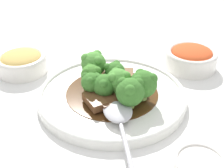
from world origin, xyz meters
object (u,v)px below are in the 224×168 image
(beef_strip_1, at_px, (112,101))
(beef_strip_3, at_px, (95,101))
(beef_strip_0, at_px, (132,86))
(serving_spoon, at_px, (119,116))
(side_bowl_appetizer, at_px, (22,62))
(broccoli_floret_6, at_px, (92,74))
(broccoli_floret_2, at_px, (94,64))
(main_plate, at_px, (112,95))
(broccoli_floret_0, at_px, (118,80))
(broccoli_floret_7, at_px, (104,85))
(broccoli_floret_4, at_px, (91,82))
(sauce_dish, at_px, (200,163))
(broccoli_floret_1, at_px, (130,92))
(broccoli_floret_3, at_px, (143,83))
(beef_strip_2, at_px, (119,75))
(side_bowl_kimchi, at_px, (191,57))
(broccoli_floret_5, at_px, (114,71))

(beef_strip_1, height_order, beef_strip_3, same)
(beef_strip_0, height_order, serving_spoon, serving_spoon)
(serving_spoon, distance_m, side_bowl_appetizer, 0.28)
(beef_strip_0, bearing_deg, side_bowl_appetizer, 171.69)
(beef_strip_3, xyz_separation_m, broccoli_floret_6, (-0.02, 0.05, 0.02))
(broccoli_floret_2, xyz_separation_m, side_bowl_appetizer, (-0.17, 0.02, -0.03))
(main_plate, relative_size, beef_strip_0, 4.36)
(broccoli_floret_0, relative_size, broccoli_floret_7, 1.15)
(broccoli_floret_4, bearing_deg, beef_strip_0, 29.74)
(broccoli_floret_6, xyz_separation_m, side_bowl_appetizer, (-0.17, 0.05, -0.03))
(main_plate, distance_m, broccoli_floret_2, 0.07)
(sauce_dish, bearing_deg, serving_spoon, 158.99)
(beef_strip_0, distance_m, broccoli_floret_7, 0.06)
(broccoli_floret_0, height_order, sauce_dish, broccoli_floret_0)
(broccoli_floret_1, bearing_deg, sauce_dish, -36.15)
(broccoli_floret_3, distance_m, broccoli_floret_4, 0.09)
(main_plate, height_order, broccoli_floret_3, broccoli_floret_3)
(beef_strip_2, bearing_deg, broccoli_floret_7, -98.16)
(broccoli_floret_1, relative_size, broccoli_floret_2, 0.94)
(beef_strip_0, distance_m, sauce_dish, 0.19)
(beef_strip_0, relative_size, side_bowl_appetizer, 0.59)
(beef_strip_1, relative_size, side_bowl_kimchi, 0.53)
(broccoli_floret_0, height_order, side_bowl_kimchi, broccoli_floret_0)
(broccoli_floret_4, bearing_deg, broccoli_floret_2, 102.66)
(broccoli_floret_2, distance_m, broccoli_floret_7, 0.06)
(main_plate, height_order, serving_spoon, serving_spoon)
(broccoli_floret_1, distance_m, broccoli_floret_2, 0.11)
(broccoli_floret_1, bearing_deg, serving_spoon, -102.60)
(beef_strip_3, xyz_separation_m, broccoli_floret_5, (0.02, 0.07, 0.02))
(broccoli_floret_3, distance_m, side_bowl_appetizer, 0.28)
(broccoli_floret_0, bearing_deg, side_bowl_appetizer, 164.80)
(beef_strip_1, distance_m, broccoli_floret_5, 0.07)
(broccoli_floret_1, distance_m, broccoli_floret_7, 0.05)
(side_bowl_kimchi, bearing_deg, broccoli_floret_4, -131.75)
(beef_strip_2, bearing_deg, beef_strip_1, -84.08)
(main_plate, distance_m, beef_strip_2, 0.05)
(broccoli_floret_0, relative_size, serving_spoon, 0.23)
(beef_strip_0, xyz_separation_m, side_bowl_kimchi, (0.10, 0.15, -0.00))
(serving_spoon, bearing_deg, broccoli_floret_2, 125.31)
(beef_strip_1, bearing_deg, broccoli_floret_5, 101.91)
(beef_strip_1, xyz_separation_m, broccoli_floret_1, (0.03, 0.00, 0.02))
(broccoli_floret_3, distance_m, broccoli_floret_6, 0.10)
(broccoli_floret_3, distance_m, serving_spoon, 0.08)
(beef_strip_3, bearing_deg, beef_strip_0, 52.01)
(broccoli_floret_6, bearing_deg, broccoli_floret_4, -74.42)
(beef_strip_2, relative_size, broccoli_floret_7, 1.40)
(beef_strip_3, xyz_separation_m, serving_spoon, (0.05, -0.03, -0.00))
(broccoli_floret_1, height_order, side_bowl_appetizer, broccoli_floret_1)
(beef_strip_2, xyz_separation_m, side_bowl_appetizer, (-0.21, 0.01, -0.00))
(main_plate, bearing_deg, beef_strip_1, -74.74)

